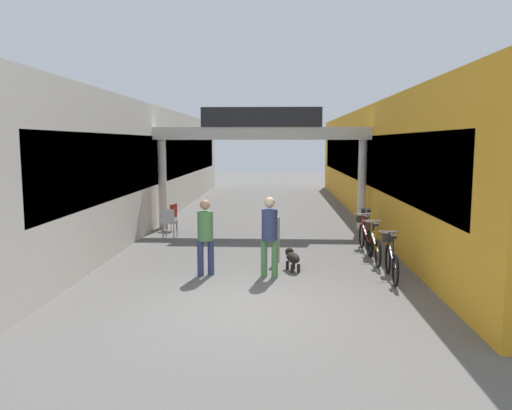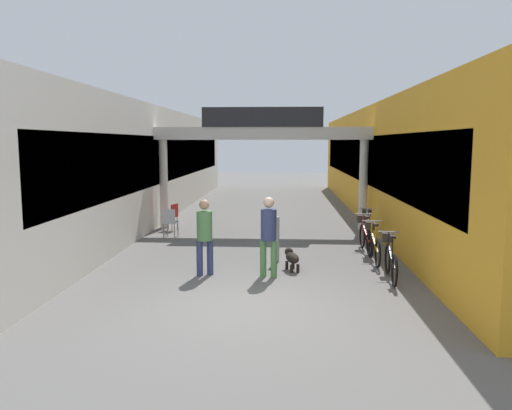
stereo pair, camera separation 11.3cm
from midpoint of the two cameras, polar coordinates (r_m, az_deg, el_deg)
ground_plane at (r=9.09m, az=-1.53°, el=-11.36°), size 80.00×80.00×0.00m
storefront_left at (r=20.43m, az=-13.72°, el=4.66°), size 3.00×26.00×4.15m
storefront_right at (r=20.12m, az=15.45°, el=4.57°), size 3.00×26.00×4.15m
arcade_sign_gateway at (r=16.63m, az=0.43°, el=7.09°), size 7.40×0.47×4.04m
pedestrian_with_dog at (r=10.68m, az=1.25°, el=-3.04°), size 0.42×0.42×1.74m
pedestrian_companion at (r=10.88m, az=-6.11°, el=-3.13°), size 0.46×0.46×1.67m
dog_on_leash at (r=11.41m, az=3.88°, el=-6.00°), size 0.41×0.68×0.48m
bicycle_black_nearest at (r=11.04m, az=14.88°, el=-5.91°), size 0.46×1.69×0.98m
bicycle_orange_second at (r=12.49m, az=13.03°, el=-4.35°), size 0.46×1.69×0.98m
bicycle_red_third at (r=13.64m, az=12.08°, el=-3.36°), size 0.46×1.69×0.98m
bicycle_silver_farthest at (r=14.86m, az=12.40°, el=-2.51°), size 0.46×1.69×0.98m
bollard_post_metal at (r=12.09m, az=2.22°, el=-3.90°), size 0.10×0.10×1.13m
cafe_chair_aluminium_nearer at (r=15.36m, az=-10.12°, el=-1.75°), size 0.44×0.44×0.89m
cafe_chair_red_farther at (r=16.60m, az=-9.89°, el=-1.09°), size 0.50×0.50×0.89m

